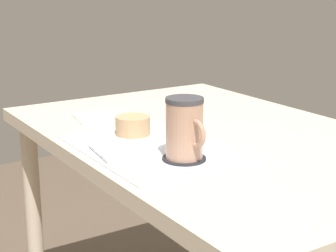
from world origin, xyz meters
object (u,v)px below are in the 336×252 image
at_px(pastry_plate, 133,137).
at_px(pastry, 133,125).
at_px(dining_table, 215,166).
at_px(coffee_mug, 185,128).

xyz_separation_m(pastry_plate, pastry, (0.00, 0.00, 0.03)).
bearing_deg(dining_table, pastry_plate, -106.68).
bearing_deg(pastry, pastry_plate, 180.00).
bearing_deg(coffee_mug, dining_table, 125.91).
xyz_separation_m(dining_table, pastry, (-0.06, -0.20, 0.12)).
relative_size(dining_table, pastry, 13.62).
height_order(dining_table, pastry, pastry).
height_order(pastry_plate, pastry, pastry).
bearing_deg(pastry_plate, coffee_mug, 4.96).
relative_size(pastry_plate, pastry, 1.88).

